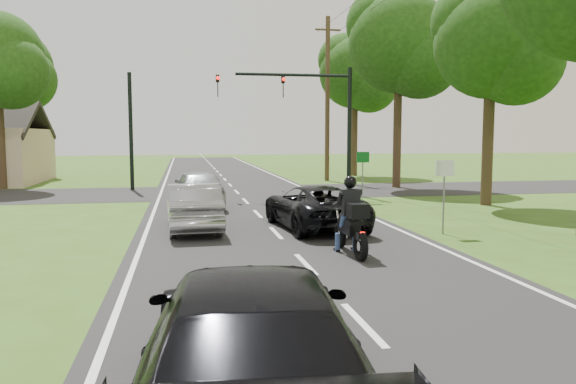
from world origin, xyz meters
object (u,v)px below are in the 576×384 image
at_px(motorcycle_rider, 351,223).
at_px(silver_suv, 199,188).
at_px(sign_white, 445,179).
at_px(silver_sedan, 193,207).
at_px(utility_pole_far, 327,98).
at_px(dark_car_behind, 251,341).
at_px(sign_green, 363,164).
at_px(traffic_signal, 311,107).
at_px(dark_suv, 314,206).

relative_size(motorcycle_rider, silver_suv, 0.50).
xyz_separation_m(silver_suv, sign_white, (6.72, -7.53, 0.83)).
bearing_deg(motorcycle_rider, silver_sedan, 129.24).
distance_m(silver_suv, utility_pole_far, 14.77).
height_order(motorcycle_rider, utility_pole_far, utility_pole_far).
distance_m(motorcycle_rider, dark_car_behind, 7.92).
bearing_deg(dark_car_behind, sign_white, -120.56).
distance_m(dark_car_behind, utility_pole_far, 29.87).
relative_size(motorcycle_rider, sign_green, 1.04).
height_order(silver_sedan, sign_white, sign_white).
height_order(silver_sedan, traffic_signal, traffic_signal).
relative_size(dark_suv, utility_pole_far, 0.47).
bearing_deg(utility_pole_far, motorcycle_rider, -103.06).
relative_size(dark_car_behind, utility_pole_far, 0.53).
relative_size(silver_sedan, utility_pole_far, 0.42).
bearing_deg(dark_suv, silver_suv, -66.18).
bearing_deg(utility_pole_far, sign_white, -94.51).
xyz_separation_m(silver_suv, utility_pole_far, (8.22, 11.49, 4.32)).
height_order(sign_white, sign_green, same).
relative_size(silver_sedan, sign_white, 1.99).
bearing_deg(dark_suv, dark_car_behind, 67.86).
bearing_deg(silver_sedan, dark_suv, 172.80).
bearing_deg(utility_pole_far, dark_suv, -105.86).
relative_size(motorcycle_rider, traffic_signal, 0.35).
height_order(traffic_signal, sign_green, traffic_signal).
bearing_deg(traffic_signal, motorcycle_rider, -98.85).
relative_size(motorcycle_rider, dark_suv, 0.47).
xyz_separation_m(dark_suv, utility_pole_far, (4.91, 17.30, 4.41)).
bearing_deg(traffic_signal, silver_sedan, -122.23).
distance_m(dark_suv, sign_green, 7.30).
bearing_deg(dark_car_behind, utility_pole_far, -101.22).
bearing_deg(sign_white, dark_car_behind, -125.38).
height_order(silver_sedan, utility_pole_far, utility_pole_far).
height_order(dark_suv, traffic_signal, traffic_signal).
xyz_separation_m(dark_suv, sign_green, (3.61, 6.28, 0.93)).
bearing_deg(silver_suv, sign_white, 127.75).
distance_m(sign_white, sign_green, 8.00).
relative_size(traffic_signal, utility_pole_far, 0.64).
distance_m(motorcycle_rider, silver_sedan, 5.54).
xyz_separation_m(dark_suv, sign_white, (3.41, -1.72, 0.93)).
bearing_deg(sign_green, silver_suv, -176.15).
xyz_separation_m(dark_car_behind, utility_pole_far, (8.17, 28.41, 4.30)).
distance_m(motorcycle_rider, silver_suv, 10.25).
height_order(traffic_signal, utility_pole_far, utility_pole_far).
distance_m(utility_pole_far, sign_white, 19.39).
bearing_deg(dark_suv, utility_pole_far, -111.68).
bearing_deg(utility_pole_far, silver_sedan, -116.66).
distance_m(traffic_signal, utility_pole_far, 8.55).
xyz_separation_m(motorcycle_rider, dark_car_behind, (-3.25, -7.22, 0.03)).
xyz_separation_m(traffic_signal, utility_pole_far, (2.86, 8.00, 0.95)).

